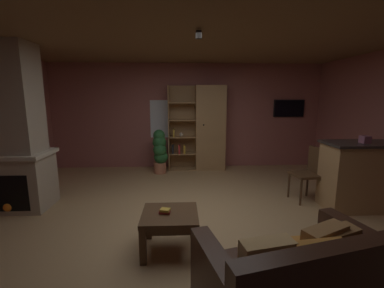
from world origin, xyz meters
TOP-DOWN VIEW (x-y plane):
  - floor at (0.00, 0.00)m, footprint 6.60×5.94m
  - wall_back at (0.00, 3.00)m, footprint 6.72×0.06m
  - ceiling at (0.00, 0.00)m, footprint 6.60×5.94m
  - window_pane_back at (-0.54, 2.97)m, footprint 0.75×0.01m
  - stone_fireplace at (-2.75, 0.58)m, footprint 1.02×0.74m
  - bookshelf_cabinet at (0.45, 2.73)m, footprint 1.36×0.41m
  - kitchen_bar_counter at (2.85, 0.32)m, footprint 1.55×0.62m
  - tissue_box at (2.61, 0.26)m, footprint 0.13×0.13m
  - leather_couch at (0.74, -1.74)m, footprint 1.62×1.17m
  - coffee_table at (-0.30, -0.70)m, footprint 0.64×0.59m
  - table_book_0 at (-0.36, -0.70)m, footprint 0.13×0.10m
  - table_book_1 at (-0.35, -0.71)m, footprint 0.12×0.11m
  - dining_chair at (2.01, 0.67)m, footprint 0.48×0.48m
  - potted_floor_plant at (-0.65, 2.42)m, footprint 0.35×0.37m
  - wall_mounted_tv at (2.54, 2.94)m, footprint 0.76×0.06m
  - track_light_spot_1 at (0.05, -0.24)m, footprint 0.07×0.07m

SIDE VIEW (x-z plane):
  - floor at x=0.00m, z-range -0.02..0.00m
  - leather_couch at x=0.74m, z-range -0.10..0.74m
  - coffee_table at x=-0.30m, z-range 0.14..0.59m
  - table_book_0 at x=-0.36m, z-range 0.45..0.48m
  - table_book_1 at x=-0.35m, z-range 0.48..0.51m
  - dining_chair at x=2.01m, z-range 0.07..0.99m
  - potted_floor_plant at x=-0.65m, z-range 0.02..1.04m
  - kitchen_bar_counter at x=2.85m, z-range 0.00..1.07m
  - bookshelf_cabinet at x=0.45m, z-range -0.01..2.01m
  - tissue_box at x=2.61m, z-range 1.07..1.18m
  - stone_fireplace at x=-2.75m, z-range -0.13..2.42m
  - window_pane_back at x=-0.54m, z-range 0.75..1.67m
  - wall_back at x=0.00m, z-range 0.00..2.55m
  - wall_mounted_tv at x=2.54m, z-range 1.26..1.68m
  - track_light_spot_1 at x=0.05m, z-range 2.43..2.52m
  - ceiling at x=0.00m, z-range 2.55..2.57m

